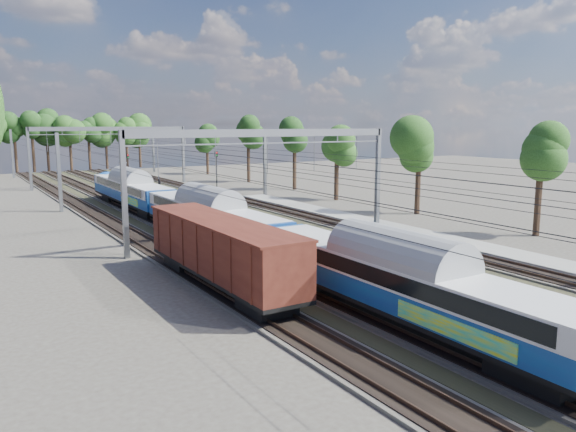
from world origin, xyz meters
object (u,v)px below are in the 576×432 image
freight_boxcar (221,249)px  signal_near (128,168)px  signal_far (217,168)px  worker (159,183)px  emu_train (212,212)px

freight_boxcar → signal_near: size_ratio=2.89×
signal_far → freight_boxcar: bearing=-111.4°
worker → signal_near: (-4.19, 0.71, 2.34)m
worker → signal_near: 4.86m
worker → emu_train: bearing=160.5°
freight_boxcar → signal_far: bearing=65.8°
emu_train → worker: size_ratio=34.19×
emu_train → worker: emu_train is taller
freight_boxcar → worker: size_ratio=7.93×
freight_boxcar → worker: 52.20m
freight_boxcar → emu_train: bearing=68.3°
worker → signal_near: size_ratio=0.36×
freight_boxcar → worker: freight_boxcar is taller
freight_boxcar → signal_far: (17.56, 39.01, 1.35)m
emu_train → signal_far: signal_far is taller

